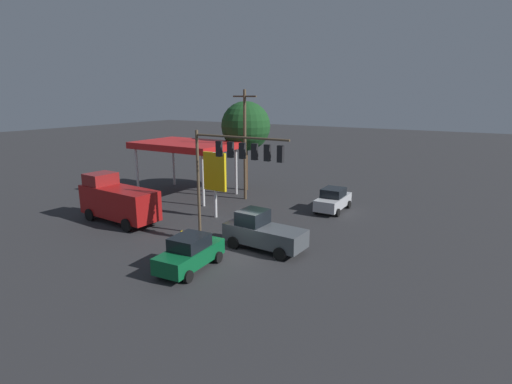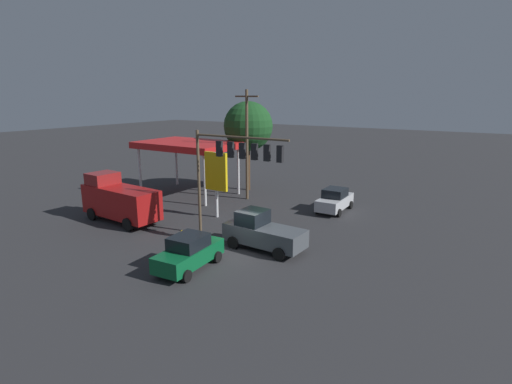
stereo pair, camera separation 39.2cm
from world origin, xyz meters
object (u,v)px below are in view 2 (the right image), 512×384
Objects in this scene: price_sign at (216,174)px; sedan_far at (189,252)px; traffic_signal_assembly at (235,158)px; street_tree at (248,126)px; utility_pole at (247,143)px; pickup_parked at (262,232)px; fire_hydrant at (182,237)px; delivery_truck at (119,200)px; sedan_waiting at (335,200)px.

sedan_far is (-4.66, 8.54, -2.56)m from price_sign.
street_tree is (7.49, -12.87, 0.86)m from traffic_signal_assembly.
sedan_far is at bearing 113.54° from street_tree.
pickup_parked is at bearing 127.88° from utility_pole.
fire_hydrant is at bearing 102.99° from utility_pole.
price_sign is at bearing -28.01° from pickup_parked.
pickup_parked is (-2.16, 0.20, -4.48)m from traffic_signal_assembly.
pickup_parked is at bearing 153.79° from sedan_far.
delivery_truck reaches higher than pickup_parked.
utility_pole is 16.25m from sedan_far.
pickup_parked is 0.59× the size of street_tree.
pickup_parked is at bearing 149.67° from price_sign.
utility_pole is 2.25× the size of sedan_waiting.
sedan_far is (1.91, 4.69, -0.16)m from pickup_parked.
utility_pole reaches higher than sedan_far.
utility_pole is at bearing -60.29° from traffic_signal_assembly.
price_sign is 10.06m from sedan_far.
price_sign reaches higher than sedan_far.
utility_pole is 1.92× the size of price_sign.
sedan_far is 0.65× the size of delivery_truck.
traffic_signal_assembly reaches higher than pickup_parked.
pickup_parked is 5.37m from fire_hydrant.
utility_pole is at bearing -162.48° from sedan_far.
fire_hydrant is at bearing 175.58° from delivery_truck.
traffic_signal_assembly is 10.82m from delivery_truck.
delivery_truck is at bearing -49.47° from sedan_waiting.
price_sign is 7.98m from pickup_parked.
delivery_truck is 15.03m from street_tree.
fire_hydrant is (-2.73, 11.83, -4.82)m from utility_pole.
price_sign is 1.17× the size of sedan_waiting.
delivery_truck is (4.52, 10.82, -3.57)m from utility_pole.
delivery_truck is 1.56× the size of sedan_waiting.
utility_pole is 1.89× the size of pickup_parked.
sedan_far is at bearing 163.47° from delivery_truck.
street_tree is (-2.55, -14.03, 4.75)m from delivery_truck.
sedan_waiting is at bearing 165.68° from street_tree.
price_sign is at bearing 108.45° from street_tree.
fire_hydrant is at bearing 107.35° from street_tree.
price_sign is at bearing -136.09° from delivery_truck.
fire_hydrant is (4.95, 1.95, -0.67)m from pickup_parked.
price_sign is (-1.11, 6.03, -1.75)m from utility_pole.
traffic_signal_assembly is 6.75m from sedan_far.
price_sign is at bearing -74.42° from fire_hydrant.
delivery_truck is at bearing 79.71° from street_tree.
price_sign is 5.89× the size of fire_hydrant.
street_tree is (1.97, -3.20, 1.19)m from utility_pole.
delivery_truck is (10.29, -3.74, 0.74)m from sedan_far.
street_tree reaches higher than price_sign.
price_sign reaches higher than sedan_waiting.
utility_pole is at bearing -77.01° from fire_hydrant.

